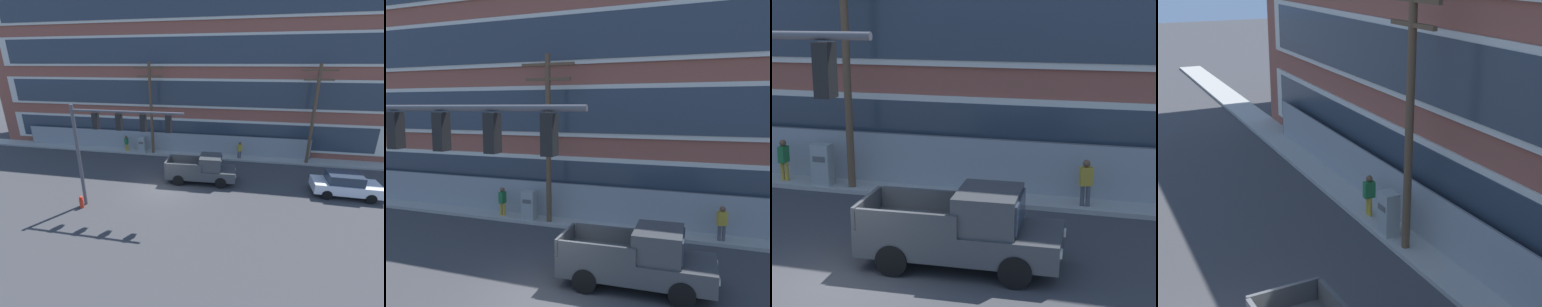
# 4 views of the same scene
# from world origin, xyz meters

# --- Properties ---
(sidewalk_building_side) EXTENTS (80.00, 1.74, 0.16)m
(sidewalk_building_side) POSITION_xyz_m (0.00, 7.09, 0.08)
(sidewalk_building_side) COLOR #9E9B93
(sidewalk_building_side) RESTS_ON ground
(chain_link_fence) EXTENTS (28.36, 0.06, 2.01)m
(chain_link_fence) POSITION_xyz_m (-2.82, 7.45, 1.02)
(chain_link_fence) COLOR gray
(chain_link_fence) RESTS_ON ground
(utility_pole_near_corner) EXTENTS (2.73, 0.26, 8.44)m
(utility_pole_near_corner) POSITION_xyz_m (-2.99, 6.60, 4.72)
(utility_pole_near_corner) COLOR brown
(utility_pole_near_corner) RESTS_ON ground
(electrical_cabinet) EXTENTS (0.68, 0.55, 1.65)m
(electrical_cabinet) POSITION_xyz_m (-4.10, 6.58, 0.83)
(electrical_cabinet) COLOR #939993
(electrical_cabinet) RESTS_ON ground
(pedestrian_by_fence) EXTENTS (0.32, 0.41, 1.69)m
(pedestrian_by_fence) POSITION_xyz_m (-5.74, 6.70, 0.97)
(pedestrian_by_fence) COLOR #B7932D
(pedestrian_by_fence) RESTS_ON ground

